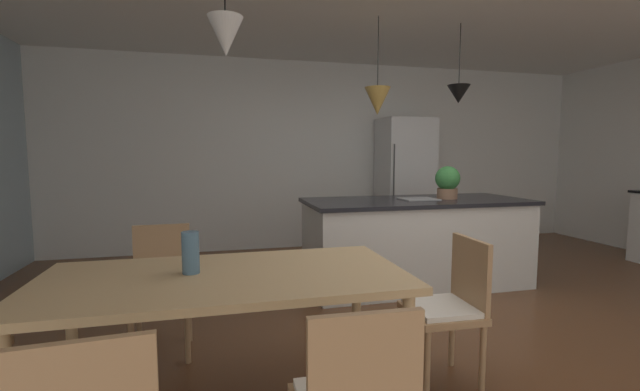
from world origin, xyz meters
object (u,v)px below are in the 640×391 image
at_px(dining_table, 226,287).
at_px(refrigerator, 405,183).
at_px(potted_plant_on_island, 448,182).
at_px(vase_on_dining_table, 191,252).
at_px(kitchen_island, 416,241).
at_px(chair_kitchen_end, 449,305).
at_px(chair_far_left, 161,285).

bearing_deg(dining_table, refrigerator, 52.83).
distance_m(potted_plant_on_island, vase_on_dining_table, 3.05).
height_order(kitchen_island, potted_plant_on_island, potted_plant_on_island).
relative_size(dining_table, potted_plant_on_island, 5.37).
distance_m(dining_table, chair_kitchen_end, 1.31).
xyz_separation_m(chair_kitchen_end, vase_on_dining_table, (-1.46, 0.06, 0.39)).
distance_m(chair_kitchen_end, kitchen_island, 1.91).
distance_m(dining_table, potted_plant_on_island, 2.96).
relative_size(refrigerator, vase_on_dining_table, 8.70).
bearing_deg(vase_on_dining_table, chair_far_left, 107.58).
bearing_deg(potted_plant_on_island, kitchen_island, 180.00).
bearing_deg(potted_plant_on_island, dining_table, -142.60).
xyz_separation_m(chair_far_left, kitchen_island, (2.40, 0.95, -0.01)).
bearing_deg(refrigerator, dining_table, -127.17).
bearing_deg(kitchen_island, vase_on_dining_table, -141.33).
relative_size(chair_far_left, refrigerator, 0.46).
bearing_deg(potted_plant_on_island, refrigerator, 78.84).
distance_m(chair_far_left, potted_plant_on_island, 2.97).
bearing_deg(dining_table, potted_plant_on_island, 37.40).
xyz_separation_m(kitchen_island, potted_plant_on_island, (0.35, -0.00, 0.62)).
xyz_separation_m(refrigerator, vase_on_dining_table, (-2.85, -3.47, -0.08)).
distance_m(kitchen_island, vase_on_dining_table, 2.79).
height_order(chair_kitchen_end, refrigerator, refrigerator).
bearing_deg(vase_on_dining_table, chair_kitchen_end, -2.41).
distance_m(dining_table, vase_on_dining_table, 0.25).
bearing_deg(chair_kitchen_end, potted_plant_on_island, 59.77).
distance_m(chair_far_left, vase_on_dining_table, 0.89).
height_order(chair_kitchen_end, kitchen_island, kitchen_island).
distance_m(dining_table, kitchen_island, 2.67).
distance_m(refrigerator, vase_on_dining_table, 4.49).
bearing_deg(chair_kitchen_end, refrigerator, 68.59).
xyz_separation_m(dining_table, chair_kitchen_end, (1.29, -0.00, -0.21)).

